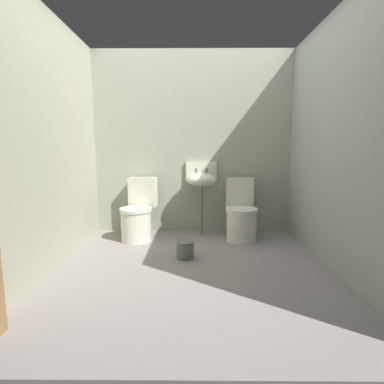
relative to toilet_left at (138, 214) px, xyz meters
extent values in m
cube|color=gray|center=(0.70, -0.91, -0.36)|extent=(3.08, 2.93, 0.08)
cube|color=#979B89|center=(0.70, 0.40, 0.91)|extent=(3.08, 0.10, 2.46)
cube|color=#9E9E86|center=(-0.69, -0.81, 0.91)|extent=(0.10, 2.73, 2.46)
cube|color=gray|center=(2.09, -0.81, 0.91)|extent=(0.10, 2.73, 2.46)
cylinder|color=silver|center=(-0.01, -0.09, -0.13)|extent=(0.43, 0.43, 0.38)
cylinder|color=silver|center=(-0.01, -0.09, 0.08)|extent=(0.45, 0.45, 0.04)
cube|color=silver|center=(0.03, 0.21, 0.26)|extent=(0.38, 0.23, 0.40)
cylinder|color=silver|center=(1.32, -0.09, -0.13)|extent=(0.39, 0.39, 0.38)
cylinder|color=silver|center=(1.32, -0.09, 0.08)|extent=(0.41, 0.41, 0.04)
cube|color=silver|center=(1.33, 0.21, 0.26)|extent=(0.37, 0.19, 0.40)
cylinder|color=#606A58|center=(0.82, 0.16, 0.01)|extent=(0.04, 0.04, 0.66)
ellipsoid|color=silver|center=(0.82, 0.16, 0.43)|extent=(0.40, 0.32, 0.18)
cube|color=silver|center=(0.82, 0.33, 0.53)|extent=(0.42, 0.04, 0.28)
cylinder|color=#606A58|center=(0.75, 0.22, 0.55)|extent=(0.04, 0.04, 0.06)
cylinder|color=#606A58|center=(0.89, 0.22, 0.55)|extent=(0.04, 0.04, 0.06)
cylinder|color=#606A58|center=(0.63, -0.69, -0.23)|extent=(0.19, 0.19, 0.18)
torus|color=slate|center=(0.63, -0.69, -0.14)|extent=(0.21, 0.21, 0.02)
camera|label=1|loc=(0.72, -3.70, 0.83)|focal=27.48mm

